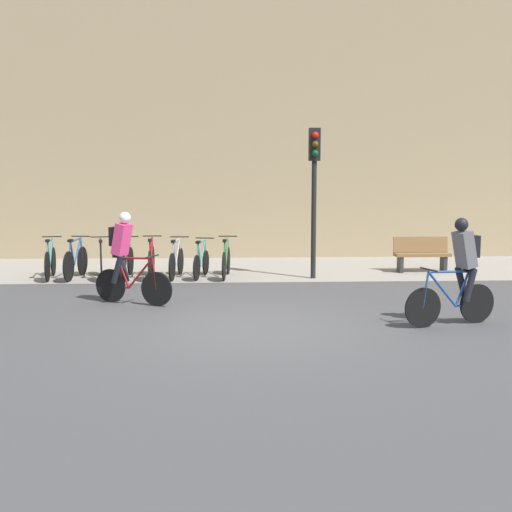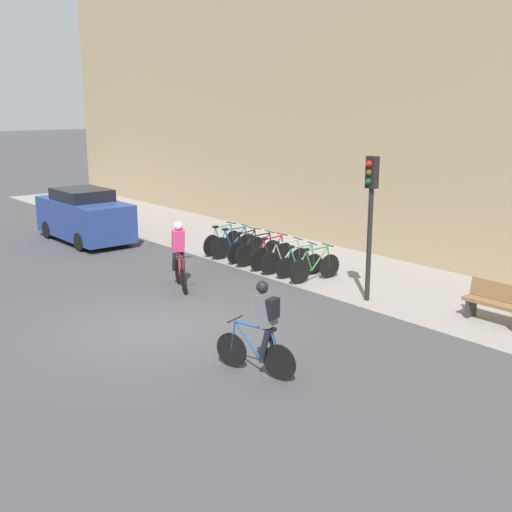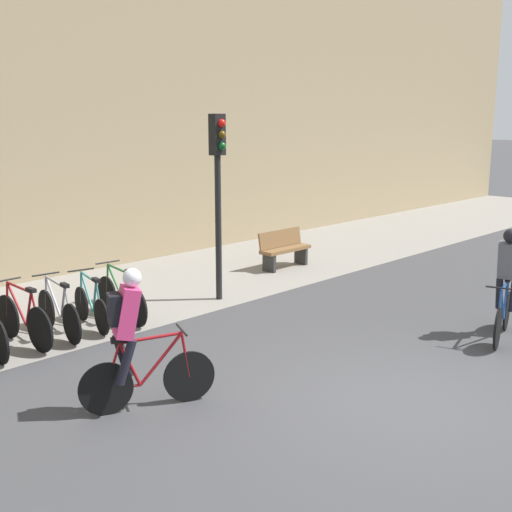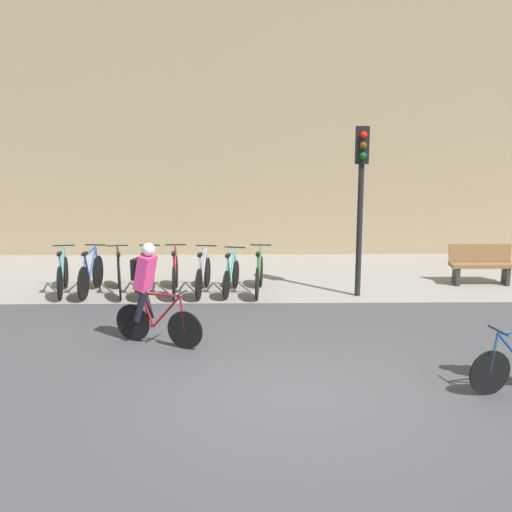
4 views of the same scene
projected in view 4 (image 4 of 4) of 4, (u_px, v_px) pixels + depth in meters
The scene contains 14 objects.
ground at pixel (297, 394), 10.20m from camera, with size 200.00×200.00×0.00m, color #3D3D3F.
kerb_strip at pixel (277, 276), 16.78m from camera, with size 44.00×4.50×0.01m, color gray.
building_facade at pixel (274, 61), 18.15m from camera, with size 44.00×0.60×9.99m, color #9E8966.
cyclist_pink at pixel (149, 290), 12.05m from camera, with size 1.55×0.75×1.77m.
parked_bike_0 at pixel (63, 275), 15.20m from camera, with size 0.46×1.65×0.99m.
parked_bike_1 at pixel (91, 275), 15.21m from camera, with size 0.46×1.73×0.99m.
parked_bike_2 at pixel (119, 275), 15.22m from camera, with size 0.50×1.69×0.97m.
parked_bike_3 at pixel (147, 275), 15.23m from camera, with size 0.46×1.73×0.98m.
parked_bike_4 at pixel (175, 274), 15.23m from camera, with size 0.46×1.71×0.99m.
parked_bike_5 at pixel (203, 275), 15.24m from camera, with size 0.46×1.70×0.96m.
parked_bike_6 at pixel (231, 276), 15.26m from camera, with size 0.47×1.53×0.94m.
parked_bike_7 at pixel (259, 275), 15.26m from camera, with size 0.46×1.74×0.97m.
traffic_light_pole at pixel (361, 180), 14.57m from camera, with size 0.26×0.30×3.55m.
bench at pixel (481, 264), 15.97m from camera, with size 1.40×0.44×0.89m.
Camera 4 is at (-0.72, -9.49, 4.20)m, focal length 50.00 mm.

